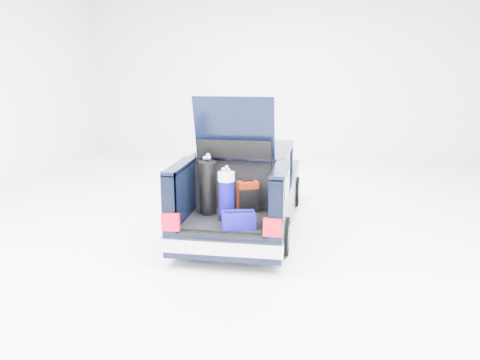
% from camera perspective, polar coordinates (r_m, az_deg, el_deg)
% --- Properties ---
extents(ground, '(14.00, 14.00, 0.00)m').
position_cam_1_polar(ground, '(9.48, 0.50, -5.10)').
color(ground, white).
rests_on(ground, ground).
extents(car, '(1.87, 4.65, 2.47)m').
position_cam_1_polar(car, '(9.39, 0.61, -0.99)').
color(car, black).
rests_on(car, ground).
extents(red_suitcase, '(0.37, 0.32, 0.53)m').
position_cam_1_polar(red_suitcase, '(8.17, 0.87, -1.91)').
color(red_suitcase, maroon).
rests_on(red_suitcase, car).
extents(black_golf_bag, '(0.27, 0.31, 0.97)m').
position_cam_1_polar(black_golf_bag, '(8.02, -3.63, -0.85)').
color(black_golf_bag, black).
rests_on(black_golf_bag, car).
extents(blue_golf_bag, '(0.33, 0.33, 0.85)m').
position_cam_1_polar(blue_golf_bag, '(7.73, -1.53, -1.77)').
color(blue_golf_bag, black).
rests_on(blue_golf_bag, car).
extents(blue_duffel, '(0.55, 0.43, 0.26)m').
position_cam_1_polar(blue_duffel, '(7.45, -0.17, -4.50)').
color(blue_duffel, '#0C046A').
rests_on(blue_duffel, car).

